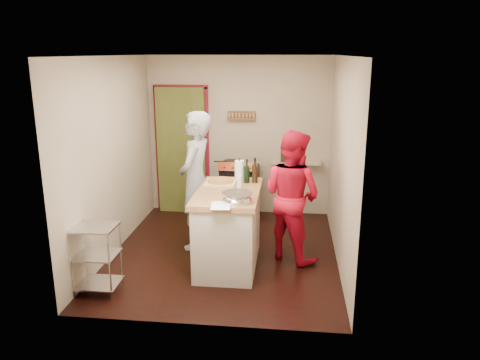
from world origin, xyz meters
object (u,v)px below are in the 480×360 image
person_stripe (195,181)px  person_red (292,195)px  stove (240,191)px  wire_shelving (96,256)px  island (229,226)px

person_stripe → person_red: bearing=87.8°
stove → person_red: bearing=-59.8°
person_stripe → wire_shelving: bearing=-24.0°
stove → person_stripe: (-0.47, -1.22, 0.50)m
wire_shelving → person_stripe: bearing=58.5°
island → person_red: person_red is taller
wire_shelving → person_stripe: 1.72m
island → person_stripe: bearing=133.8°
person_red → stove: bearing=-22.0°
wire_shelving → island: size_ratio=0.57×
wire_shelving → island: (1.38, 0.86, 0.08)m
stove → island: bearing=-88.2°
island → wire_shelving: bearing=-148.2°
person_stripe → person_red: 1.33m
wire_shelving → person_stripe: (0.86, 1.40, 0.51)m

